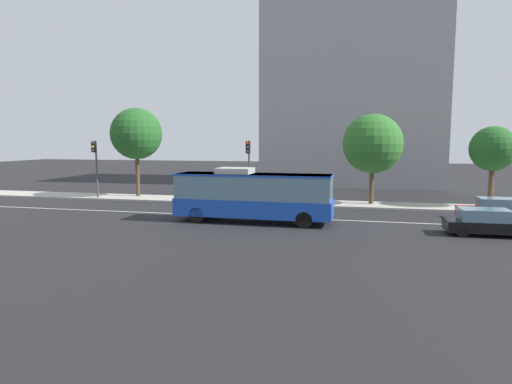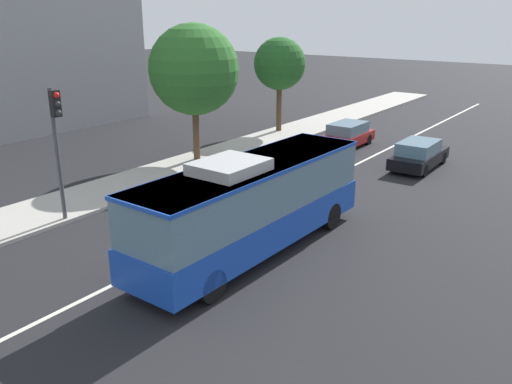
# 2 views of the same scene
# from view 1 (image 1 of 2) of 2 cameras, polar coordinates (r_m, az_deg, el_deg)

# --- Properties ---
(ground_plane) EXTENTS (160.00, 160.00, 0.00)m
(ground_plane) POSITION_cam_1_polar(r_m,az_deg,el_deg) (30.12, -1.52, -3.20)
(ground_plane) COLOR black
(sidewalk_kerb) EXTENTS (80.00, 3.45, 0.14)m
(sidewalk_kerb) POSITION_cam_1_polar(r_m,az_deg,el_deg) (36.89, 1.23, -1.27)
(sidewalk_kerb) COLOR #B2ADA3
(sidewalk_kerb) RESTS_ON ground_plane
(lane_centre_line) EXTENTS (76.00, 0.16, 0.01)m
(lane_centre_line) POSITION_cam_1_polar(r_m,az_deg,el_deg) (30.12, -1.52, -3.19)
(lane_centre_line) COLOR silver
(lane_centre_line) RESTS_ON ground_plane
(transit_bus) EXTENTS (10.04, 2.69, 3.46)m
(transit_bus) POSITION_cam_1_polar(r_m,az_deg,el_deg) (27.71, -0.41, -0.28)
(transit_bus) COLOR #1947B7
(transit_bus) RESTS_ON ground_plane
(sedan_red) EXTENTS (4.51, 1.83, 1.46)m
(sedan_red) POSITION_cam_1_polar(r_m,az_deg,el_deg) (32.56, 28.84, -2.00)
(sedan_red) COLOR #B21919
(sedan_red) RESTS_ON ground_plane
(sedan_black) EXTENTS (4.52, 1.86, 1.46)m
(sedan_black) POSITION_cam_1_polar(r_m,az_deg,el_deg) (27.14, 27.90, -3.52)
(sedan_black) COLOR black
(sedan_black) RESTS_ON ground_plane
(traffic_light_near_corner) EXTENTS (0.34, 0.62, 5.20)m
(traffic_light_near_corner) POSITION_cam_1_polar(r_m,az_deg,el_deg) (41.17, -20.22, 4.03)
(traffic_light_near_corner) COLOR #47474C
(traffic_light_near_corner) RESTS_ON ground_plane
(traffic_light_mid_block) EXTENTS (0.34, 0.62, 5.20)m
(traffic_light_mid_block) POSITION_cam_1_polar(r_m,az_deg,el_deg) (35.24, -0.98, 4.06)
(traffic_light_mid_block) COLOR #47474C
(traffic_light_mid_block) RESTS_ON ground_plane
(street_tree_kerbside_left) EXTENTS (4.63, 4.63, 8.13)m
(street_tree_kerbside_left) POSITION_cam_1_polar(r_m,az_deg,el_deg) (41.32, -15.32, 7.31)
(street_tree_kerbside_left) COLOR #4C3823
(street_tree_kerbside_left) RESTS_ON ground_plane
(street_tree_kerbside_centre) EXTENTS (4.73, 4.73, 7.31)m
(street_tree_kerbside_centre) POSITION_cam_1_polar(r_m,az_deg,el_deg) (36.12, 14.97, 6.09)
(street_tree_kerbside_centre) COLOR #4C3823
(street_tree_kerbside_centre) RESTS_ON ground_plane
(street_tree_kerbside_right) EXTENTS (3.42, 3.42, 6.29)m
(street_tree_kerbside_right) POSITION_cam_1_polar(r_m,az_deg,el_deg) (38.01, 28.50, 4.94)
(street_tree_kerbside_right) COLOR #4C3823
(street_tree_kerbside_right) RESTS_ON ground_plane
(office_block_background) EXTENTS (20.33, 14.29, 23.80)m
(office_block_background) POSITION_cam_1_polar(r_m,az_deg,el_deg) (55.84, 12.39, 13.44)
(office_block_background) COLOR #939399
(office_block_background) RESTS_ON ground_plane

